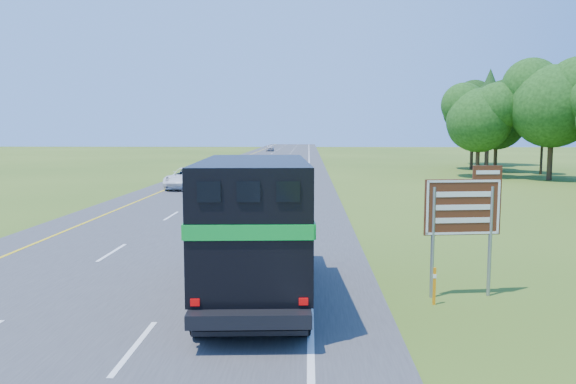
# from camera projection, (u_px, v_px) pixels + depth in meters

# --- Properties ---
(road) EXTENTS (15.00, 260.00, 0.04)m
(road) POSITION_uv_depth(u_px,v_px,m) (257.00, 173.00, 59.45)
(road) COLOR #38383A
(road) RESTS_ON ground
(lane_markings) EXTENTS (11.15, 260.00, 0.01)m
(lane_markings) POSITION_uv_depth(u_px,v_px,m) (257.00, 173.00, 59.44)
(lane_markings) COLOR yellow
(lane_markings) RESTS_ON road
(horse_truck) EXTENTS (3.15, 8.61, 3.75)m
(horse_truck) POSITION_uv_depth(u_px,v_px,m) (255.00, 224.00, 15.05)
(horse_truck) COLOR black
(horse_truck) RESTS_ON road
(white_suv) EXTENTS (3.16, 6.08, 1.64)m
(white_suv) POSITION_uv_depth(u_px,v_px,m) (189.00, 178.00, 43.81)
(white_suv) COLOR white
(white_suv) RESTS_ON road
(far_car) EXTENTS (2.01, 4.44, 1.48)m
(far_car) POSITION_uv_depth(u_px,v_px,m) (270.00, 148.00, 124.24)
(far_car) COLOR #ADACB3
(far_car) RESTS_ON road
(exit_sign) EXTENTS (2.11, 0.35, 3.60)m
(exit_sign) POSITION_uv_depth(u_px,v_px,m) (464.00, 212.00, 15.13)
(exit_sign) COLOR gray
(exit_sign) RESTS_ON ground
(delineator) EXTENTS (0.08, 0.04, 0.99)m
(delineator) POSITION_uv_depth(u_px,v_px,m) (434.00, 285.00, 14.60)
(delineator) COLOR orange
(delineator) RESTS_ON ground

